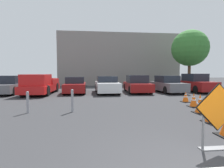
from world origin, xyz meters
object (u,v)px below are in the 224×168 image
object	(u,v)px
parked_car_nearest	(9,85)
parked_car_fourth	(137,85)
road_closed_sign	(218,113)
parked_car_sixth	(195,84)
traffic_cone_second	(210,112)
parked_car_second	(75,85)
traffic_cone_third	(200,104)
bollard_second	(28,102)
pickup_truck	(40,85)
parked_car_third	(107,85)
traffic_cone_fifth	(186,97)
parked_car_fifth	(167,85)
traffic_cone_fourth	(194,100)
bollard_nearest	(72,100)

from	to	relation	value
parked_car_nearest	parked_car_fourth	world-z (taller)	parked_car_fourth
road_closed_sign	parked_car_sixth	bearing A→B (deg)	60.23
traffic_cone_second	parked_car_second	world-z (taller)	parked_car_second
traffic_cone_third	bollard_second	bearing A→B (deg)	173.94
traffic_cone_second	parked_car_fourth	bearing A→B (deg)	90.96
parked_car_nearest	pickup_truck	xyz separation A→B (m)	(2.72, -0.82, 0.05)
parked_car_nearest	parked_car_third	distance (m)	8.17
traffic_cone_second	parked_car_second	size ratio (longest dim) A/B	0.18
parked_car_fourth	bollard_second	bearing A→B (deg)	49.34
traffic_cone_second	pickup_truck	bearing A→B (deg)	132.87
parked_car_fourth	parked_car_second	bearing A→B (deg)	-0.50
traffic_cone_fifth	parked_car_fifth	size ratio (longest dim) A/B	0.14
traffic_cone_third	bollard_second	world-z (taller)	bollard_second
traffic_cone_fourth	parked_car_sixth	size ratio (longest dim) A/B	0.16
parked_car_third	parked_car_fifth	bearing A→B (deg)	178.57
pickup_truck	parked_car_third	size ratio (longest dim) A/B	1.20
traffic_cone_fifth	bollard_second	world-z (taller)	bollard_second
parked_car_third	parked_car_sixth	xyz separation A→B (m)	(8.16, 0.12, 0.07)
traffic_cone_fourth	parked_car_second	bearing A→B (deg)	133.31
parked_car_nearest	parked_car_third	size ratio (longest dim) A/B	1.05
parked_car_second	traffic_cone_second	bearing A→B (deg)	117.93
traffic_cone_third	parked_car_sixth	xyz separation A→B (m)	(4.76, 8.08, 0.35)
parked_car_third	parked_car_fifth	size ratio (longest dim) A/B	0.99
traffic_cone_fourth	parked_car_nearest	xyz separation A→B (m)	(-12.08, 7.08, 0.35)
parked_car_second	parked_car_sixth	bearing A→B (deg)	176.64
parked_car_fifth	traffic_cone_fourth	bearing A→B (deg)	73.60
traffic_cone_second	traffic_cone_fourth	world-z (taller)	traffic_cone_second
traffic_cone_fifth	bollard_second	bearing A→B (deg)	-166.66
parked_car_second	bollard_nearest	xyz separation A→B (m)	(0.61, -7.56, -0.10)
parked_car_fifth	bollard_second	distance (m)	11.87
road_closed_sign	bollard_nearest	bearing A→B (deg)	130.95
traffic_cone_third	bollard_nearest	xyz separation A→B (m)	(-5.51, 0.79, 0.13)
traffic_cone_second	traffic_cone_fifth	xyz separation A→B (m)	(1.41, 4.14, -0.06)
pickup_truck	parked_car_fourth	world-z (taller)	pickup_truck
parked_car_fourth	parked_car_fifth	bearing A→B (deg)	178.57
road_closed_sign	parked_car_sixth	size ratio (longest dim) A/B	0.35
parked_car_sixth	traffic_cone_fourth	bearing A→B (deg)	55.72
traffic_cone_second	traffic_cone_fifth	world-z (taller)	traffic_cone_second
traffic_cone_third	parked_car_sixth	distance (m)	9.39
road_closed_sign	traffic_cone_fifth	world-z (taller)	road_closed_sign
parked_car_nearest	pickup_truck	distance (m)	2.84
bollard_second	parked_car_fourth	bearing A→B (deg)	47.55
traffic_cone_second	pickup_truck	xyz separation A→B (m)	(-8.33, 8.97, 0.38)
traffic_cone_fifth	parked_car_fifth	xyz separation A→B (m)	(1.15, 5.23, 0.38)
road_closed_sign	traffic_cone_fifth	xyz separation A→B (m)	(2.72, 6.20, -0.54)
parked_car_fourth	bollard_second	distance (m)	9.96
parked_car_fourth	bollard_second	xyz separation A→B (m)	(-6.72, -7.35, -0.20)
parked_car_second	parked_car_fifth	size ratio (longest dim) A/B	0.94
traffic_cone_third	traffic_cone_fourth	distance (m)	1.41
pickup_truck	parked_car_fifth	xyz separation A→B (m)	(10.88, 0.40, -0.05)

